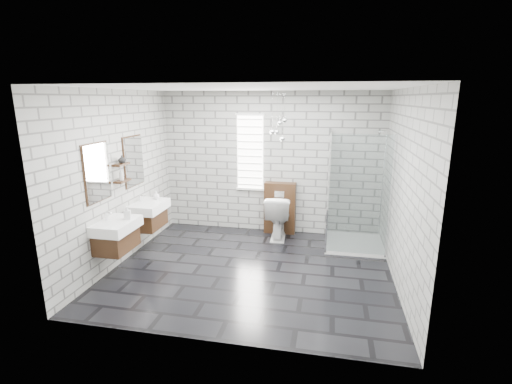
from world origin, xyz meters
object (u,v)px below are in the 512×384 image
(vanity_right, at_px, (147,208))
(vanity_left, at_px, (114,227))
(toilet, at_px, (278,216))
(shower_enclosure, at_px, (350,220))
(cistern_panel, at_px, (280,208))

(vanity_right, bearing_deg, vanity_left, -90.00)
(vanity_right, relative_size, toilet, 1.91)
(shower_enclosure, bearing_deg, vanity_left, -152.74)
(vanity_right, xyz_separation_m, shower_enclosure, (3.41, 0.76, -0.25))
(cistern_panel, relative_size, toilet, 1.22)
(cistern_panel, relative_size, shower_enclosure, 0.49)
(vanity_right, distance_m, shower_enclosure, 3.50)
(vanity_right, distance_m, cistern_panel, 2.48)
(vanity_right, relative_size, shower_enclosure, 0.77)
(vanity_right, distance_m, toilet, 2.37)
(vanity_left, height_order, shower_enclosure, shower_enclosure)
(vanity_right, relative_size, cistern_panel, 1.57)
(cistern_panel, bearing_deg, vanity_left, -132.91)
(vanity_left, distance_m, cistern_panel, 3.11)
(cistern_panel, distance_m, toilet, 0.27)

